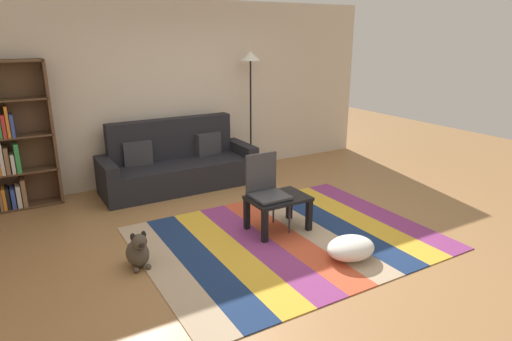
{
  "coord_description": "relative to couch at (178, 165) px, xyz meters",
  "views": [
    {
      "loc": [
        -2.5,
        -3.97,
        2.21
      ],
      "look_at": [
        0.02,
        0.33,
        0.65
      ],
      "focal_mm": 30.83,
      "sensor_mm": 36.0,
      "label": 1
    }
  ],
  "objects": [
    {
      "name": "back_wall",
      "position": [
        0.34,
        0.53,
        1.01
      ],
      "size": [
        6.8,
        0.1,
        2.7
      ],
      "primitive_type": "cube",
      "color": "beige",
      "rests_on": "ground_plane"
    },
    {
      "name": "dog",
      "position": [
        -1.2,
        -2.06,
        -0.18
      ],
      "size": [
        0.22,
        0.35,
        0.4
      ],
      "color": "#473D33",
      "rests_on": "ground_plane"
    },
    {
      "name": "standing_lamp",
      "position": [
        1.35,
        0.17,
        1.29
      ],
      "size": [
        0.32,
        0.32,
        1.94
      ],
      "color": "black",
      "rests_on": "ground_plane"
    },
    {
      "name": "folding_chair",
      "position": [
        0.34,
        -1.94,
        0.2
      ],
      "size": [
        0.4,
        0.4,
        0.9
      ],
      "rotation": [
        0.0,
        0.0,
        -0.91
      ],
      "color": "#38383D",
      "rests_on": "ground_plane"
    },
    {
      "name": "bookshelf",
      "position": [
        -2.15,
        0.28,
        0.55
      ],
      "size": [
        0.9,
        0.28,
        1.91
      ],
      "color": "brown",
      "rests_on": "ground_plane"
    },
    {
      "name": "couch",
      "position": [
        0.0,
        0.0,
        0.0
      ],
      "size": [
        2.26,
        0.8,
        1.0
      ],
      "color": "black",
      "rests_on": "ground_plane"
    },
    {
      "name": "tv_remote",
      "position": [
        0.33,
        -2.04,
        0.09
      ],
      "size": [
        0.09,
        0.16,
        0.02
      ],
      "primitive_type": "cube",
      "rotation": [
        0.0,
        0.0,
        -0.32
      ],
      "color": "black",
      "rests_on": "coffee_table"
    },
    {
      "name": "ground_plane",
      "position": [
        0.34,
        -2.02,
        -0.34
      ],
      "size": [
        14.0,
        14.0,
        0.0
      ],
      "primitive_type": "plane",
      "color": "#9E7042"
    },
    {
      "name": "coffee_table",
      "position": [
        0.44,
        -2.05,
        -0.0
      ],
      "size": [
        0.68,
        0.48,
        0.41
      ],
      "color": "black",
      "rests_on": "rug"
    },
    {
      "name": "rug",
      "position": [
        0.41,
        -2.29,
        -0.33
      ],
      "size": [
        3.17,
        2.47,
        0.01
      ],
      "color": "tan",
      "rests_on": "ground_plane"
    },
    {
      "name": "pouf",
      "position": [
        0.71,
        -3.0,
        -0.22
      ],
      "size": [
        0.52,
        0.41,
        0.22
      ],
      "primitive_type": "ellipsoid",
      "color": "white",
      "rests_on": "rug"
    }
  ]
}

